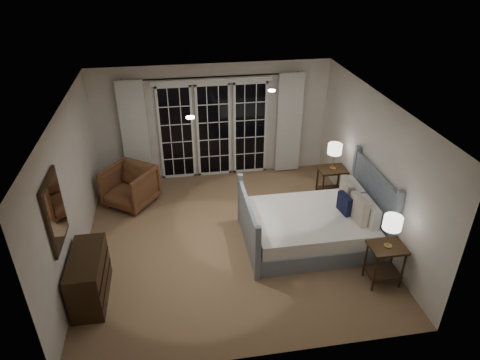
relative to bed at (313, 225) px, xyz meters
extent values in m
plane|color=#835F46|center=(-1.42, 0.28, -0.33)|extent=(5.00, 5.00, 0.00)
plane|color=white|center=(-1.42, 0.28, 2.17)|extent=(5.00, 5.00, 0.00)
cube|color=beige|center=(-3.92, 0.28, 0.92)|extent=(0.02, 5.00, 2.50)
cube|color=beige|center=(1.08, 0.28, 0.92)|extent=(0.02, 5.00, 2.50)
cube|color=beige|center=(-1.42, 2.78, 0.92)|extent=(5.00, 0.02, 2.50)
cube|color=beige|center=(-1.42, -2.22, 0.92)|extent=(5.00, 0.02, 2.50)
cube|color=black|center=(-2.22, 2.75, 0.72)|extent=(0.66, 0.02, 2.02)
cube|color=black|center=(-1.42, 2.75, 0.72)|extent=(0.66, 0.02, 2.02)
cube|color=black|center=(-0.62, 2.75, 0.72)|extent=(0.66, 0.02, 2.02)
cube|color=white|center=(-1.42, 2.74, 1.82)|extent=(2.50, 0.04, 0.10)
cylinder|color=black|center=(-1.42, 2.68, 1.92)|extent=(3.50, 0.03, 0.03)
cube|color=silver|center=(-3.07, 2.66, 0.82)|extent=(0.55, 0.10, 2.25)
cube|color=silver|center=(0.23, 2.66, 0.82)|extent=(0.55, 0.10, 2.25)
cylinder|color=white|center=(-0.62, 0.88, 2.16)|extent=(0.12, 0.12, 0.01)
cylinder|color=white|center=(-2.02, -0.12, 2.16)|extent=(0.12, 0.12, 0.01)
cube|color=gray|center=(-0.07, 0.00, -0.18)|extent=(2.05, 1.60, 0.30)
cube|color=silver|center=(-0.07, 0.00, 0.10)|extent=(1.99, 1.54, 0.25)
cube|color=gray|center=(1.02, 0.00, 0.32)|extent=(0.06, 1.60, 1.30)
cube|color=gray|center=(-1.15, 0.00, 0.12)|extent=(0.06, 1.60, 0.90)
cube|color=silver|center=(0.82, -0.32, 0.40)|extent=(0.14, 0.60, 0.36)
cube|color=silver|center=(0.82, 0.32, 0.40)|extent=(0.14, 0.60, 0.36)
cube|color=beige|center=(0.66, -0.28, 0.45)|extent=(0.16, 0.46, 0.45)
cube|color=beige|center=(0.66, 0.28, 0.45)|extent=(0.16, 0.46, 0.45)
cube|color=#121632|center=(0.52, 0.00, 0.39)|extent=(0.15, 0.35, 0.34)
cube|color=#321F10|center=(0.75, -1.17, 0.34)|extent=(0.53, 0.42, 0.04)
cube|color=#321F10|center=(0.75, -1.17, -0.14)|extent=(0.49, 0.38, 0.03)
cylinder|color=#321F10|center=(0.52, -1.34, 0.00)|extent=(0.04, 0.04, 0.65)
cylinder|color=#321F10|center=(0.97, -1.34, 0.00)|extent=(0.04, 0.04, 0.65)
cylinder|color=#321F10|center=(0.52, -1.00, 0.00)|extent=(0.04, 0.04, 0.65)
cylinder|color=#321F10|center=(0.97, -1.00, 0.00)|extent=(0.04, 0.04, 0.65)
cube|color=#321F10|center=(0.78, 1.29, 0.35)|extent=(0.54, 0.43, 0.04)
cube|color=#321F10|center=(0.78, 1.29, -0.13)|extent=(0.50, 0.39, 0.03)
cylinder|color=#321F10|center=(0.55, 1.12, 0.01)|extent=(0.04, 0.04, 0.67)
cylinder|color=#321F10|center=(1.01, 1.12, 0.01)|extent=(0.04, 0.04, 0.67)
cylinder|color=#321F10|center=(0.55, 1.46, 0.01)|extent=(0.04, 0.04, 0.67)
cylinder|color=#321F10|center=(1.01, 1.46, 0.01)|extent=(0.04, 0.04, 0.67)
cylinder|color=tan|center=(0.75, -1.17, 0.37)|extent=(0.12, 0.12, 0.02)
cylinder|color=tan|center=(0.75, -1.17, 0.53)|extent=(0.02, 0.02, 0.31)
cylinder|color=white|center=(0.75, -1.17, 0.78)|extent=(0.27, 0.27, 0.20)
cylinder|color=tan|center=(0.78, 1.29, 0.38)|extent=(0.12, 0.12, 0.02)
cylinder|color=tan|center=(0.78, 1.29, 0.55)|extent=(0.02, 0.02, 0.31)
cylinder|color=white|center=(0.78, 1.29, 0.80)|extent=(0.27, 0.27, 0.20)
imported|color=brown|center=(-3.21, 1.77, 0.07)|extent=(1.21, 1.21, 0.80)
cube|color=#321F10|center=(-3.65, -0.79, 0.06)|extent=(0.45, 1.08, 0.77)
cube|color=black|center=(-3.42, -0.79, -0.08)|extent=(0.01, 1.07, 0.01)
cube|color=black|center=(-3.42, -0.79, 0.18)|extent=(0.01, 1.07, 0.01)
cube|color=#321F10|center=(-3.89, -0.79, 1.22)|extent=(0.04, 0.85, 1.00)
cube|color=white|center=(-3.86, -0.79, 1.22)|extent=(0.01, 0.73, 0.88)
camera|label=1|loc=(-2.24, -5.79, 4.34)|focal=32.00mm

